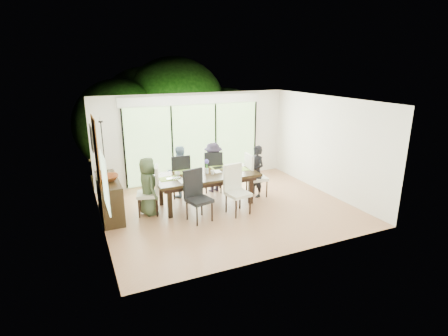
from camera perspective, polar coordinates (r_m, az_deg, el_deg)
name	(u,v)px	position (r m, az deg, el deg)	size (l,w,h in m)	color
floor	(228,208)	(8.91, 0.66, -6.62)	(6.00, 5.00, 0.01)	#955A3B
ceiling	(228,100)	(8.23, 0.72, 10.99)	(6.00, 5.00, 0.01)	white
wall_back	(194,138)	(10.74, -4.94, 4.96)	(6.00, 0.02, 2.70)	white
wall_front	(287,190)	(6.38, 10.17, -3.49)	(6.00, 0.02, 2.70)	silver
wall_left	(97,172)	(7.76, -19.96, -0.61)	(0.02, 5.00, 2.70)	white
wall_right	(327,146)	(10.07, 16.47, 3.54)	(0.02, 5.00, 2.70)	white
glass_doors	(194,143)	(10.73, -4.85, 4.13)	(4.20, 0.02, 2.30)	#598C3F
blinds_header	(193,100)	(10.52, -5.00, 11.05)	(4.40, 0.06, 0.28)	white
mullion_a	(124,149)	(10.25, -15.98, 2.94)	(0.05, 0.04, 2.30)	black
mullion_b	(172,145)	(10.52, -8.43, 3.75)	(0.05, 0.04, 2.30)	black
mullion_c	(216,141)	(10.97, -1.37, 4.46)	(0.05, 0.04, 2.30)	black
mullion_d	(255,137)	(11.57, 5.06, 5.04)	(0.05, 0.04, 2.30)	black
side_window	(105,182)	(6.57, -18.85, -2.17)	(0.02, 0.90, 1.00)	#8CAD7F
deck	(186,173)	(11.91, -6.19, -0.87)	(6.00, 1.80, 0.10)	brown
rail_top	(179,151)	(12.49, -7.42, 2.77)	(6.00, 0.08, 0.06)	brown
foliage_left	(120,125)	(12.91, -16.60, 6.71)	(3.20, 3.20, 3.20)	#14380F
foliage_mid	(175,110)	(13.88, -7.96, 9.40)	(4.00, 4.00, 4.00)	#14380F
foliage_right	(226,124)	(13.83, 0.31, 7.27)	(2.80, 2.80, 2.80)	#14380F
foliage_far	(146,114)	(14.34, -12.61, 8.67)	(3.60, 3.60, 3.60)	#14380F
table_top	(206,175)	(8.91, -3.01, -1.18)	(2.64, 1.21, 0.07)	black
table_apron	(206,179)	(8.94, -3.00, -1.78)	(2.42, 0.99, 0.11)	black
table_leg_fl	(170,203)	(8.36, -8.85, -5.61)	(0.10, 0.10, 0.76)	black
table_leg_fr	(251,190)	(9.11, 4.38, -3.55)	(0.10, 0.10, 0.76)	black
table_leg_bl	(161,191)	(9.14, -10.29, -3.71)	(0.10, 0.10, 0.76)	black
table_leg_br	(236,180)	(9.83, 2.00, -1.98)	(0.10, 0.10, 0.76)	black
chair_left_end	(147,190)	(8.58, -12.39, -3.59)	(0.51, 0.51, 1.21)	silver
chair_right_end	(257,175)	(9.58, 5.40, -1.11)	(0.51, 0.51, 1.21)	white
chair_far_left	(179,175)	(9.60, -7.33, -1.14)	(0.51, 0.51, 1.21)	black
chair_far_right	(213,171)	(9.92, -1.80, -0.43)	(0.51, 0.51, 1.21)	black
chair_near_left	(199,196)	(8.04, -4.08, -4.63)	(0.51, 0.51, 1.21)	black
chair_near_right	(238,190)	(8.41, 2.34, -3.62)	(0.51, 0.51, 1.21)	white
person_left_end	(148,186)	(8.55, -12.30, -2.92)	(0.66, 0.42, 1.42)	#435337
person_right_end	(256,171)	(9.54, 5.31, -0.53)	(0.66, 0.42, 1.42)	black
person_far_left	(179,172)	(9.55, -7.32, -0.58)	(0.66, 0.42, 1.42)	#7F9CB8
person_far_right	(213,167)	(9.87, -1.77, 0.12)	(0.66, 0.42, 1.42)	#261F2F
placemat_left	(169,179)	(8.63, -8.91, -1.72)	(0.48, 0.35, 0.01)	#84A23A
placemat_right	(239,169)	(9.27, 2.47, -0.23)	(0.48, 0.35, 0.01)	olive
placemat_far_l	(184,172)	(9.12, -6.56, -0.60)	(0.48, 0.35, 0.01)	#8EB23F
placemat_far_r	(219,167)	(9.45, -0.78, 0.13)	(0.48, 0.35, 0.01)	olive
placemat_paper	(189,180)	(8.46, -5.76, -1.97)	(0.48, 0.35, 0.01)	white
tablet_far_l	(188,171)	(9.10, -5.87, -0.55)	(0.29, 0.20, 0.01)	black
tablet_far_r	(218,168)	(9.39, -0.94, 0.06)	(0.26, 0.19, 0.01)	black
papers	(231,171)	(9.12, 1.20, -0.50)	(0.33, 0.24, 0.00)	white
platter_base	(189,179)	(8.45, -5.76, -1.87)	(0.29, 0.29, 0.03)	white
platter_snacks	(189,179)	(8.45, -5.76, -1.74)	(0.22, 0.22, 0.02)	orange
vase	(207,171)	(8.94, -2.84, -0.44)	(0.09, 0.09, 0.13)	silver
hyacinth_stems	(207,166)	(8.91, -2.85, 0.37)	(0.04, 0.04, 0.18)	#337226
hyacinth_blooms	(207,162)	(8.88, -2.86, 1.05)	(0.12, 0.12, 0.12)	#584BBC
laptop	(174,179)	(8.55, -8.09, -1.76)	(0.36, 0.23, 0.03)	silver
cup_a	(177,174)	(8.81, -7.62, -0.93)	(0.14, 0.14, 0.11)	white
cup_b	(213,172)	(8.85, -1.88, -0.72)	(0.11, 0.11, 0.10)	white
cup_c	(232,167)	(9.28, 1.37, 0.12)	(0.14, 0.14, 0.11)	white
book	(214,172)	(9.03, -1.65, -0.63)	(0.18, 0.25, 0.02)	white
sideboard	(110,197)	(8.78, -18.19, -4.59)	(0.46, 1.64, 0.92)	black
bowl	(108,178)	(8.52, -18.43, -1.55)	(0.49, 0.49, 0.12)	brown
candlestick_base	(106,174)	(8.96, -18.72, -0.96)	(0.10, 0.10, 0.04)	black
candlestick_shaft	(103,148)	(8.79, -19.11, 3.06)	(0.02, 0.02, 1.28)	black
candlestick_pan	(101,122)	(8.68, -19.51, 7.14)	(0.10, 0.10, 0.03)	black
candle	(100,119)	(8.67, -19.55, 7.54)	(0.04, 0.04, 0.10)	silver
tapestry	(96,151)	(8.06, -20.16, 2.58)	(0.02, 1.00, 1.50)	#914A15
art_frame	(91,138)	(9.32, -20.84, 4.62)	(0.03, 0.55, 0.65)	black
art_canvas	(92,138)	(9.32, -20.72, 4.64)	(0.01, 0.45, 0.55)	#174949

